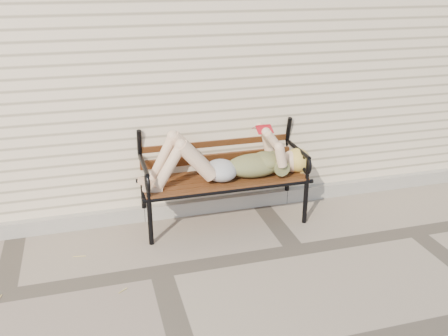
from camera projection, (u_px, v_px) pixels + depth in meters
name	position (u px, v px, depth m)	size (l,w,h in m)	color
ground	(161.00, 271.00, 4.25)	(80.00, 80.00, 0.00)	gray
house_wall	(118.00, 43.00, 6.36)	(8.00, 4.00, 3.00)	beige
foundation_strip	(145.00, 213.00, 5.09)	(8.00, 0.10, 0.15)	#B0A99F
garden_bench	(221.00, 159.00, 4.93)	(1.76, 0.70, 1.14)	black
reading_woman	(227.00, 161.00, 4.80)	(1.66, 0.38, 0.52)	#092E45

